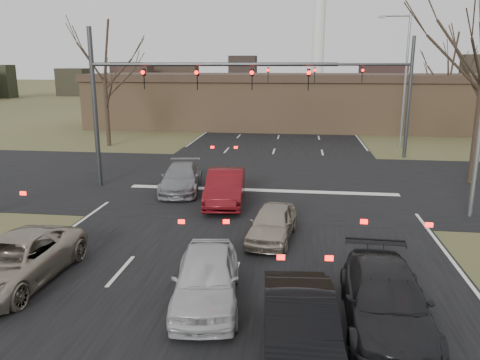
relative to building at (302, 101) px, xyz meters
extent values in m
plane|color=#474726|center=(-2.00, -38.00, -2.67)|extent=(360.00, 360.00, 0.00)
cube|color=black|center=(-2.00, 22.00, -2.66)|extent=(14.00, 300.00, 0.02)
cube|color=black|center=(-2.00, -23.00, -2.65)|extent=(200.00, 14.00, 0.02)
cube|color=#856647|center=(0.00, 0.00, -0.37)|extent=(42.00, 10.00, 4.60)
cube|color=#38281E|center=(0.00, 0.00, 2.28)|extent=(42.40, 10.40, 0.70)
cylinder|color=silver|center=(4.00, 82.00, 14.33)|extent=(3.20, 3.20, 34.00)
cylinder|color=#383A3D|center=(-10.50, -25.00, 1.33)|extent=(0.24, 0.24, 8.00)
cylinder|color=#383A3D|center=(-4.50, -25.00, 3.53)|extent=(12.00, 0.18, 0.18)
imported|color=black|center=(-7.83, -25.00, 2.83)|extent=(0.16, 0.20, 1.00)
imported|color=black|center=(-5.17, -25.00, 2.83)|extent=(0.16, 0.20, 1.00)
imported|color=black|center=(-2.50, -25.00, 2.83)|extent=(0.16, 0.20, 1.00)
imported|color=black|center=(0.17, -25.00, 2.83)|extent=(0.16, 0.20, 1.00)
cylinder|color=#383A3D|center=(7.00, -15.00, 1.33)|extent=(0.24, 0.24, 8.00)
cylinder|color=#383A3D|center=(1.50, -15.00, 3.53)|extent=(11.00, 0.18, 0.18)
imported|color=black|center=(3.86, -15.00, 2.83)|extent=(0.16, 0.20, 1.00)
imported|color=black|center=(0.71, -15.00, 2.83)|extent=(0.16, 0.20, 1.00)
imported|color=black|center=(-2.43, -15.00, 2.83)|extent=(0.16, 0.20, 1.00)
cylinder|color=gray|center=(7.50, -11.00, 2.33)|extent=(0.18, 0.18, 10.00)
cylinder|color=gray|center=(6.50, -11.00, 6.93)|extent=(2.00, 0.12, 0.12)
cube|color=gray|center=(5.50, -11.00, 6.88)|extent=(0.50, 0.25, 0.15)
cylinder|color=black|center=(9.00, -22.00, 0.50)|extent=(0.32, 0.32, 6.33)
cylinder|color=black|center=(-15.00, -13.00, -0.05)|extent=(0.32, 0.32, 5.23)
cylinder|color=black|center=(13.00, -3.00, -0.19)|extent=(0.32, 0.32, 4.95)
imported|color=gray|center=(-8.21, -36.12, -1.97)|extent=(2.46, 5.04, 1.38)
imported|color=#BCBDBF|center=(-2.50, -36.54, -1.95)|extent=(2.23, 4.41, 1.44)
imported|color=black|center=(-0.04, -38.67, -1.94)|extent=(1.88, 4.50, 1.45)
imported|color=black|center=(2.00, -37.17, -1.96)|extent=(2.10, 4.91, 1.41)
imported|color=gray|center=(-6.00, -25.50, -2.00)|extent=(2.47, 4.81, 1.33)
imported|color=#5B0D12|center=(-3.45, -27.40, -1.90)|extent=(1.99, 4.77, 1.54)
imported|color=#A09482|center=(-1.05, -31.66, -2.04)|extent=(1.91, 3.82, 1.25)
camera|label=1|loc=(-0.17, -47.70, 3.53)|focal=35.00mm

